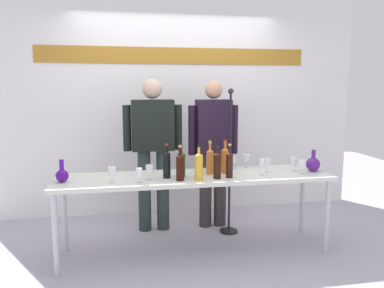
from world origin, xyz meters
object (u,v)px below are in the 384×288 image
object	(u,v)px
wine_bottle_5	(225,159)
wine_glass_right_2	(262,163)
wine_glass_left_0	(139,173)
microphone_stand	(229,185)
wine_bottle_6	(210,159)
wine_glass_right_4	(246,158)
wine_bottle_4	(217,164)
wine_glass_right_3	(267,162)
wine_glass_right_5	(302,164)
wine_glass_right_0	(294,162)
decanter_blue_left	(62,175)
wine_bottle_0	(229,164)
wine_bottle_8	(210,161)
presenter_left	(153,144)
wine_bottle_3	(199,165)
presenter_right	(213,145)
wine_glass_right_1	(233,159)
wine_bottle_7	(180,166)
wine_bottle_2	(181,163)
decanter_blue_right	(313,164)
wine_glass_left_2	(112,171)
wine_glass_left_1	(150,169)
wine_bottle_1	(167,163)
display_table	(195,181)

from	to	relation	value
wine_bottle_5	wine_glass_right_2	bearing A→B (deg)	-25.43
wine_glass_left_0	microphone_stand	distance (m)	1.24
wine_bottle_6	wine_glass_right_4	xyz separation A→B (m)	(0.42, 0.12, -0.03)
wine_bottle_4	wine_bottle_5	distance (m)	0.24
wine_bottle_5	wine_glass_right_3	size ratio (longest dim) A/B	2.31
wine_glass_left_0	wine_glass_right_5	xyz separation A→B (m)	(1.57, 0.07, 0.00)
wine_glass_left_0	wine_glass_right_0	world-z (taller)	wine_glass_right_0
wine_glass_right_0	wine_glass_right_3	xyz separation A→B (m)	(-0.27, 0.01, 0.00)
decanter_blue_left	microphone_stand	bearing A→B (deg)	15.82
wine_bottle_0	wine_bottle_6	xyz separation A→B (m)	(-0.13, 0.27, -0.00)
wine_bottle_8	wine_glass_left_0	world-z (taller)	wine_bottle_8
presenter_left	wine_bottle_8	xyz separation A→B (m)	(0.49, -0.65, -0.08)
wine_bottle_3	wine_glass_left_0	size ratio (longest dim) A/B	2.37
presenter_right	wine_bottle_8	size ratio (longest dim) A/B	5.34
decanter_blue_left	wine_glass_right_5	xyz separation A→B (m)	(2.25, -0.09, 0.03)
wine_bottle_4	wine_bottle_6	distance (m)	0.28
wine_glass_left_0	wine_glass_right_5	bearing A→B (deg)	2.68
wine_glass_left_0	wine_glass_right_1	xyz separation A→B (m)	(0.98, 0.42, 0.01)
wine_bottle_5	wine_glass_right_1	bearing A→B (deg)	54.22
wine_bottle_7	wine_bottle_0	bearing A→B (deg)	2.91
wine_bottle_6	wine_glass_right_0	distance (m)	0.84
wine_bottle_2	wine_glass_right_0	size ratio (longest dim) A/B	2.12
wine_bottle_2	microphone_stand	xyz separation A→B (m)	(0.61, 0.47, -0.36)
wine_bottle_2	wine_glass_right_5	world-z (taller)	wine_bottle_2
presenter_right	wine_bottle_4	distance (m)	0.85
decanter_blue_left	decanter_blue_right	size ratio (longest dim) A/B	0.94
presenter_right	wine_bottle_3	world-z (taller)	presenter_right
wine_glass_right_4	wine_bottle_5	bearing A→B (deg)	-144.50
presenter_right	wine_glass_left_2	bearing A→B (deg)	-144.25
wine_bottle_0	wine_glass_left_1	xyz separation A→B (m)	(-0.74, 0.06, -0.03)
wine_bottle_7	decanter_blue_right	bearing A→B (deg)	5.55
wine_bottle_6	wine_glass_left_1	world-z (taller)	wine_bottle_6
wine_bottle_5	wine_glass_left_1	world-z (taller)	wine_bottle_5
decanter_blue_right	wine_glass_right_3	bearing A→B (deg)	176.14
wine_glass_right_3	wine_bottle_1	bearing A→B (deg)	-177.39
wine_bottle_1	microphone_stand	xyz separation A→B (m)	(0.75, 0.49, -0.37)
wine_bottle_5	wine_glass_left_2	distance (m)	1.09
wine_bottle_2	display_table	bearing A→B (deg)	13.26
wine_bottle_3	wine_glass_right_3	xyz separation A→B (m)	(0.72, 0.19, -0.03)
wine_glass_right_2	wine_glass_right_4	size ratio (longest dim) A/B	1.14
wine_bottle_2	wine_bottle_6	xyz separation A→B (m)	(0.31, 0.15, 0.00)
decanter_blue_right	wine_glass_right_0	size ratio (longest dim) A/B	1.49
presenter_right	wine_bottle_4	world-z (taller)	presenter_right
wine_bottle_0	wine_glass_right_4	xyz separation A→B (m)	(0.29, 0.39, -0.03)
presenter_right	wine_glass_right_3	distance (m)	0.78
wine_bottle_7	wine_glass_right_0	world-z (taller)	wine_bottle_7
wine_bottle_7	wine_glass_left_1	distance (m)	0.28
wine_bottle_7	wine_glass_left_1	bearing A→B (deg)	163.63
wine_bottle_2	microphone_stand	size ratio (longest dim) A/B	0.19
wine_bottle_4	wine_bottle_6	bearing A→B (deg)	90.95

